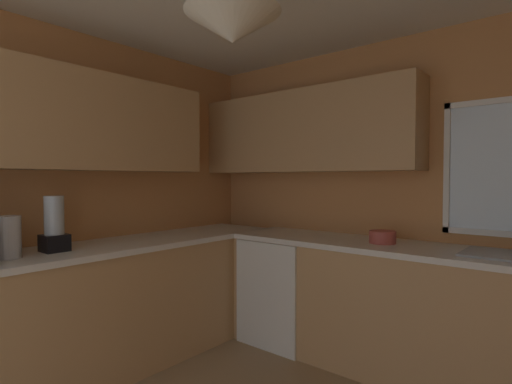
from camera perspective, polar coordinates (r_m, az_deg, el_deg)
room_shell at (r=2.41m, az=-1.46°, el=9.39°), size 3.54×3.71×2.55m
counter_run_left at (r=3.09m, az=-23.39°, el=-15.71°), size 0.65×3.32×0.92m
counter_run_back at (r=3.13m, az=19.45°, el=-15.43°), size 2.63×0.65×0.92m
dishwasher at (r=3.54m, az=4.27°, el=-13.69°), size 0.60×0.60×0.87m
kettle at (r=2.78m, az=-32.07°, el=-5.51°), size 0.14×0.14×0.25m
bowl at (r=3.06m, az=17.68°, el=-6.17°), size 0.19×0.19×0.09m
blender_appliance at (r=2.89m, az=-26.95°, el=-4.43°), size 0.15×0.15×0.36m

